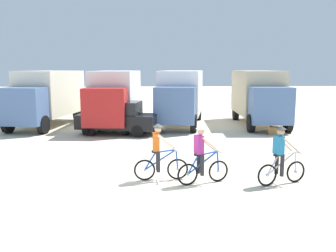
{
  "coord_description": "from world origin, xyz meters",
  "views": [
    {
      "loc": [
        -0.08,
        -11.14,
        3.53
      ],
      "look_at": [
        0.51,
        4.21,
        1.1
      ],
      "focal_mm": 39.38,
      "sensor_mm": 36.0,
      "label": 1
    }
  ],
  "objects": [
    {
      "name": "sedan_parked",
      "position": [
        -2.0,
        8.49,
        0.88
      ],
      "size": [
        4.47,
        2.6,
        1.76
      ],
      "color": "black",
      "rests_on": "ground"
    },
    {
      "name": "cyclist_cowboy_hat",
      "position": [
        1.37,
        -0.25,
        0.85
      ],
      "size": [
        1.66,
        0.71,
        1.82
      ],
      "color": "black",
      "rests_on": "ground"
    },
    {
      "name": "box_truck_avon_van",
      "position": [
        1.58,
        11.72,
        1.87
      ],
      "size": [
        3.47,
        7.05,
        3.35
      ],
      "color": "white",
      "rests_on": "ground"
    },
    {
      "name": "cyclist_near_camera",
      "position": [
        3.75,
        -0.42,
        0.85
      ],
      "size": [
        1.66,
        0.7,
        1.82
      ],
      "color": "black",
      "rests_on": "ground"
    },
    {
      "name": "box_truck_white_box",
      "position": [
        -2.42,
        10.91,
        1.87
      ],
      "size": [
        2.85,
        6.9,
        3.35
      ],
      "color": "white",
      "rests_on": "ground"
    },
    {
      "name": "cyclist_orange_shirt",
      "position": [
        0.08,
        0.17,
        0.85
      ],
      "size": [
        1.73,
        0.52,
        1.82
      ],
      "color": "black",
      "rests_on": "ground"
    },
    {
      "name": "box_truck_tan_camper",
      "position": [
        6.43,
        11.44,
        1.87
      ],
      "size": [
        2.69,
        6.86,
        3.35
      ],
      "color": "#CCB78E",
      "rests_on": "ground"
    },
    {
      "name": "box_truck_cream_rv",
      "position": [
        -6.59,
        11.55,
        1.87
      ],
      "size": [
        3.43,
        7.04,
        3.35
      ],
      "color": "beige",
      "rests_on": "ground"
    },
    {
      "name": "supply_crate",
      "position": [
        6.35,
        7.94,
        0.21
      ],
      "size": [
        0.75,
        0.73,
        0.43
      ],
      "primitive_type": "cube",
      "rotation": [
        0.0,
        0.0,
        2.67
      ],
      "color": "olive",
      "rests_on": "ground"
    },
    {
      "name": "ground_plane",
      "position": [
        0.0,
        0.0,
        0.0
      ],
      "size": [
        120.0,
        120.0,
        0.0
      ],
      "primitive_type": "plane",
      "color": "beige"
    }
  ]
}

